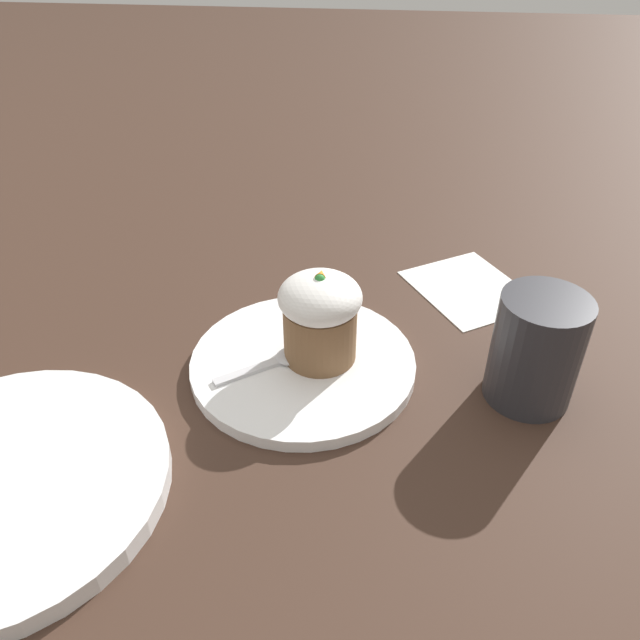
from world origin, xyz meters
name	(u,v)px	position (x,y,z in m)	size (l,w,h in m)	color
ground_plane	(303,368)	(0.00, 0.00, 0.00)	(4.00, 4.00, 0.00)	#3D281E
dessert_plate	(303,364)	(0.00, 0.00, 0.01)	(0.23, 0.23, 0.01)	white
carrot_cake	(320,316)	(0.01, -0.02, 0.06)	(0.08, 0.08, 0.10)	brown
spoon	(281,359)	(-0.01, 0.02, 0.02)	(0.08, 0.10, 0.01)	silver
coffee_cup	(536,349)	(-0.01, -0.22, 0.05)	(0.11, 0.08, 0.11)	#2D2D33
side_plate	(4,486)	(-0.18, 0.22, 0.01)	(0.27, 0.27, 0.02)	white
paper_napkin	(469,288)	(0.17, -0.18, 0.00)	(0.18, 0.17, 0.00)	white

